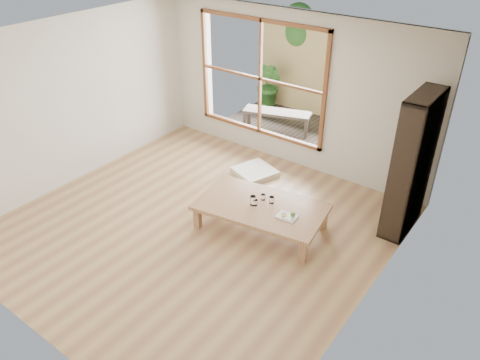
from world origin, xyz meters
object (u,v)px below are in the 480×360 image
object	(u,v)px
bookshelf	(412,165)
garden_bench	(277,114)
low_table	(261,208)
food_tray	(288,216)

from	to	relation	value
bookshelf	garden_bench	xyz separation A→B (m)	(-3.12, 1.59, -0.61)
low_table	bookshelf	size ratio (longest dim) A/B	0.96
food_tray	garden_bench	distance (m)	3.49
low_table	food_tray	bearing A→B (deg)	-11.96
food_tray	garden_bench	size ratio (longest dim) A/B	0.20
low_table	bookshelf	distance (m)	2.10
bookshelf	garden_bench	size ratio (longest dim) A/B	1.45
low_table	food_tray	distance (m)	0.45
low_table	food_tray	xyz separation A→B (m)	(0.45, -0.02, 0.07)
low_table	garden_bench	world-z (taller)	garden_bench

